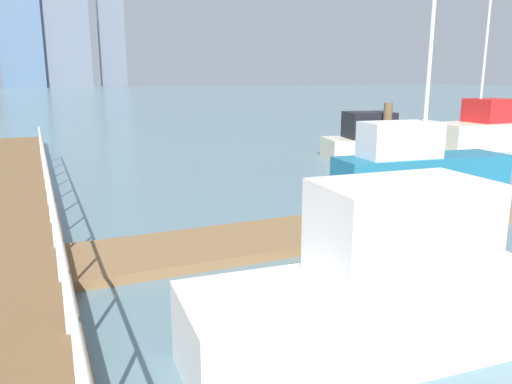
% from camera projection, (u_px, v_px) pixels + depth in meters
% --- Properties ---
extents(ground_plane, '(300.00, 300.00, 0.00)m').
position_uv_depth(ground_plane, '(145.00, 176.00, 17.08)').
color(ground_plane, slate).
extents(floating_dock, '(10.93, 2.00, 0.18)m').
position_uv_depth(floating_dock, '(316.00, 231.00, 10.64)').
color(floating_dock, olive).
rests_on(floating_dock, ground_plane).
extents(boardwalk_railing, '(0.06, 29.75, 1.08)m').
position_uv_depth(boardwalk_railing, '(63.00, 265.00, 5.62)').
color(boardwalk_railing, white).
rests_on(boardwalk_railing, boardwalk).
extents(dock_piling_0, '(0.35, 0.35, 1.60)m').
position_uv_depth(dock_piling_0, '(421.00, 144.00, 18.93)').
color(dock_piling_0, brown).
rests_on(dock_piling_0, ground_plane).
extents(dock_piling_1, '(0.27, 0.27, 2.50)m').
position_uv_depth(dock_piling_1, '(386.00, 143.00, 15.70)').
color(dock_piling_1, brown).
rests_on(dock_piling_1, ground_plane).
extents(dock_piling_3, '(0.29, 0.29, 1.65)m').
position_uv_depth(dock_piling_3, '(348.00, 294.00, 5.83)').
color(dock_piling_3, brown).
rests_on(dock_piling_3, ground_plane).
extents(moored_boat_0, '(5.38, 2.00, 8.05)m').
position_uv_depth(moored_boat_0, '(416.00, 164.00, 14.71)').
color(moored_boat_0, '#1E6B8C').
rests_on(moored_boat_0, ground_plane).
extents(moored_boat_2, '(4.59, 1.76, 2.12)m').
position_uv_depth(moored_boat_2, '(379.00, 291.00, 5.99)').
color(moored_boat_2, white).
rests_on(moored_boat_2, ground_plane).
extents(moored_boat_3, '(4.39, 2.20, 9.67)m').
position_uv_depth(moored_boat_3, '(480.00, 129.00, 23.12)').
color(moored_boat_3, beige).
rests_on(moored_boat_3, ground_plane).
extents(moored_boat_4, '(4.50, 2.75, 1.89)m').
position_uv_depth(moored_boat_4, '(373.00, 141.00, 20.64)').
color(moored_boat_4, beige).
rests_on(moored_boat_4, ground_plane).
extents(skyline_tower_3, '(14.11, 8.79, 27.02)m').
position_uv_depth(skyline_tower_3, '(66.00, 42.00, 153.45)').
color(skyline_tower_3, slate).
rests_on(skyline_tower_3, ground_plane).
extents(skyline_tower_4, '(8.03, 7.20, 52.75)m').
position_uv_depth(skyline_tower_4, '(109.00, 2.00, 159.48)').
color(skyline_tower_4, slate).
rests_on(skyline_tower_4, ground_plane).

